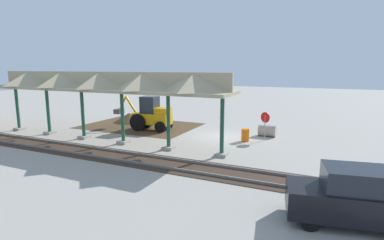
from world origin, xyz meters
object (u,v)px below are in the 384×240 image
(concrete_pipe, at_px, (267,131))
(traffic_barrel, at_px, (245,135))
(stop_sign, at_px, (265,120))
(backhoe, at_px, (151,115))
(distant_parked_car, at_px, (355,197))

(concrete_pipe, xyz_separation_m, traffic_barrel, (1.12, 2.17, 0.01))
(stop_sign, bearing_deg, backhoe, 1.24)
(traffic_barrel, bearing_deg, distant_parked_car, 122.55)
(backhoe, relative_size, concrete_pipe, 4.03)
(distant_parked_car, bearing_deg, stop_sign, -64.41)
(backhoe, xyz_separation_m, traffic_barrel, (-8.25, 0.54, -0.82))
(distant_parked_car, bearing_deg, traffic_barrel, -57.45)
(stop_sign, relative_size, distant_parked_car, 0.46)
(backhoe, distance_m, concrete_pipe, 9.54)
(stop_sign, xyz_separation_m, concrete_pipe, (0.09, -1.43, -1.04))
(stop_sign, xyz_separation_m, traffic_barrel, (1.20, 0.74, -1.03))
(backhoe, bearing_deg, concrete_pipe, -170.09)
(stop_sign, bearing_deg, distant_parked_car, 115.59)
(stop_sign, bearing_deg, concrete_pipe, -86.51)
(concrete_pipe, relative_size, distant_parked_car, 0.29)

